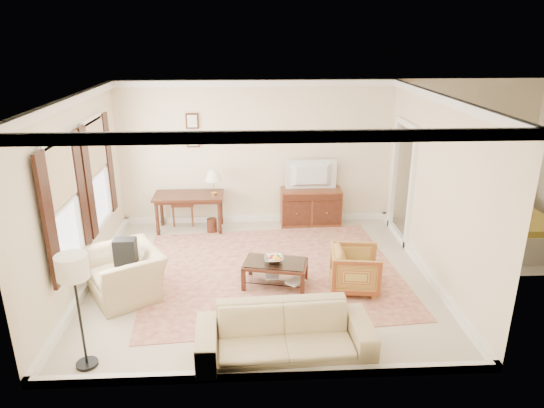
{
  "coord_description": "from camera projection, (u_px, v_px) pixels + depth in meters",
  "views": [
    {
      "loc": [
        -0.19,
        -7.03,
        3.8
      ],
      "look_at": [
        0.2,
        0.3,
        1.15
      ],
      "focal_mm": 32.0,
      "sensor_mm": 36.0,
      "label": 1
    }
  ],
  "objects": [
    {
      "name": "window_front",
      "position": [
        63.0,
        205.0,
        6.59
      ],
      "size": [
        0.12,
        1.56,
        1.8
      ],
      "primitive_type": null,
      "color": "#CCB284",
      "rests_on": "room_shell"
    },
    {
      "name": "coffee_table",
      "position": [
        275.0,
        268.0,
        7.54
      ],
      "size": [
        1.07,
        0.77,
        0.41
      ],
      "rotation": [
        0.0,
        0.0,
        -0.22
      ],
      "color": "#4A2215",
      "rests_on": "room_shell"
    },
    {
      "name": "sideboard",
      "position": [
        311.0,
        207.0,
        9.93
      ],
      "size": [
        1.22,
        0.47,
        0.75
      ],
      "primitive_type": "cube",
      "color": "brown",
      "rests_on": "room_shell"
    },
    {
      "name": "floor_lamp",
      "position": [
        73.0,
        275.0,
        5.41
      ],
      "size": [
        0.36,
        0.36,
        1.46
      ],
      "color": "black",
      "rests_on": "room_shell"
    },
    {
      "name": "rug",
      "position": [
        272.0,
        271.0,
        8.06
      ],
      "size": [
        4.4,
        3.86,
        0.01
      ],
      "primitive_type": "cube",
      "rotation": [
        0.0,
        0.0,
        0.08
      ],
      "color": "maroon",
      "rests_on": "room_shell"
    },
    {
      "name": "striped_armchair",
      "position": [
        355.0,
        267.0,
        7.41
      ],
      "size": [
        0.76,
        0.8,
        0.74
      ],
      "primitive_type": "imported",
      "rotation": [
        0.0,
        0.0,
        1.44
      ],
      "color": "brown",
      "rests_on": "room_shell"
    },
    {
      "name": "room_shell",
      "position": [
        259.0,
        126.0,
        7.07
      ],
      "size": [
        5.51,
        5.01,
        2.91
      ],
      "color": "beige",
      "rests_on": "ground"
    },
    {
      "name": "desk_lamp",
      "position": [
        214.0,
        182.0,
        9.46
      ],
      "size": [
        0.32,
        0.32,
        0.5
      ],
      "primitive_type": null,
      "color": "silver",
      "rests_on": "writing_desk"
    },
    {
      "name": "book_b",
      "position": [
        291.0,
        279.0,
        7.5
      ],
      "size": [
        0.21,
        0.22,
        0.38
      ],
      "primitive_type": "imported",
      "rotation": [
        0.0,
        0.0,
        -0.83
      ],
      "color": "brown",
      "rests_on": "coffee_table"
    },
    {
      "name": "sofa",
      "position": [
        285.0,
        327.0,
        5.85
      ],
      "size": [
        2.17,
        0.72,
        0.84
      ],
      "primitive_type": "imported",
      "rotation": [
        0.0,
        0.0,
        0.05
      ],
      "color": "tan",
      "rests_on": "room_shell"
    },
    {
      "name": "annex_bedroom",
      "position": [
        497.0,
        225.0,
        9.09
      ],
      "size": [
        3.0,
        2.7,
        2.9
      ],
      "color": "beige",
      "rests_on": "ground"
    },
    {
      "name": "book_a",
      "position": [
        265.0,
        275.0,
        7.61
      ],
      "size": [
        0.28,
        0.04,
        0.38
      ],
      "primitive_type": "imported",
      "rotation": [
        0.0,
        0.0,
        -0.03
      ],
      "color": "brown",
      "rests_on": "coffee_table"
    },
    {
      "name": "club_armchair",
      "position": [
        125.0,
        266.0,
        7.21
      ],
      "size": [
        1.18,
        1.32,
        0.97
      ],
      "primitive_type": "imported",
      "rotation": [
        0.0,
        0.0,
        -1.03
      ],
      "color": "tan",
      "rests_on": "room_shell"
    },
    {
      "name": "window_rear",
      "position": [
        97.0,
        172.0,
        8.09
      ],
      "size": [
        0.12,
        1.56,
        1.8
      ],
      "primitive_type": null,
      "color": "#CCB284",
      "rests_on": "room_shell"
    },
    {
      "name": "fruit_bowl",
      "position": [
        274.0,
        258.0,
        7.49
      ],
      "size": [
        0.42,
        0.42,
        0.1
      ],
      "primitive_type": "imported",
      "color": "silver",
      "rests_on": "coffee_table"
    },
    {
      "name": "backpack",
      "position": [
        125.0,
        249.0,
        7.17
      ],
      "size": [
        0.32,
        0.38,
        0.4
      ],
      "primitive_type": "cube",
      "rotation": [
        0.0,
        0.0,
        -1.2
      ],
      "color": "black",
      "rests_on": "club_armchair"
    },
    {
      "name": "doorway",
      "position": [
        402.0,
        184.0,
        9.08
      ],
      "size": [
        0.1,
        1.12,
        2.25
      ],
      "primitive_type": null,
      "color": "white",
      "rests_on": "room_shell"
    },
    {
      "name": "desk_chair",
      "position": [
        183.0,
        199.0,
        9.92
      ],
      "size": [
        0.55,
        0.55,
        1.05
      ],
      "primitive_type": null,
      "rotation": [
        0.0,
        0.0,
        -0.26
      ],
      "color": "brown",
      "rests_on": "room_shell"
    },
    {
      "name": "tv",
      "position": [
        312.0,
        166.0,
        9.62
      ],
      "size": [
        0.98,
        0.56,
        0.13
      ],
      "primitive_type": "imported",
      "rotation": [
        0.0,
        0.0,
        3.14
      ],
      "color": "black",
      "rests_on": "sideboard"
    },
    {
      "name": "writing_desk",
      "position": [
        189.0,
        200.0,
        9.56
      ],
      "size": [
        1.36,
        0.68,
        0.75
      ],
      "color": "#4A2215",
      "rests_on": "room_shell"
    },
    {
      "name": "framed_prints",
      "position": [
        193.0,
        130.0,
        9.51
      ],
      "size": [
        0.25,
        0.04,
        0.68
      ],
      "primitive_type": null,
      "color": "#4A2215",
      "rests_on": "room_shell"
    }
  ]
}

